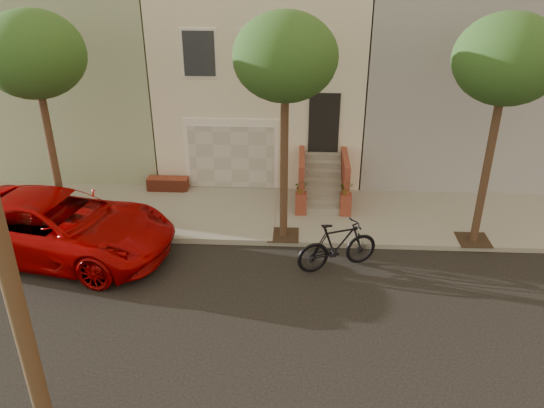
{
  "coord_description": "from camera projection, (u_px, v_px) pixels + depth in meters",
  "views": [
    {
      "loc": [
        1.39,
        -9.86,
        7.94
      ],
      "look_at": [
        0.71,
        3.0,
        1.6
      ],
      "focal_mm": 35.46,
      "sensor_mm": 36.0,
      "label": 1
    }
  ],
  "objects": [
    {
      "name": "ground",
      "position": [
        234.0,
        323.0,
        12.4
      ],
      "size": [
        90.0,
        90.0,
        0.0
      ],
      "primitive_type": "plane",
      "color": "black",
      "rests_on": "ground"
    },
    {
      "name": "sidewalk",
      "position": [
        254.0,
        214.0,
        17.16
      ],
      "size": [
        40.0,
        3.7,
        0.15
      ],
      "primitive_type": "cube",
      "color": "gray",
      "rests_on": "ground"
    },
    {
      "name": "house_row",
      "position": [
        265.0,
        64.0,
        20.82
      ],
      "size": [
        33.1,
        11.7,
        7.0
      ],
      "color": "beige",
      "rests_on": "sidewalk"
    },
    {
      "name": "tree_left",
      "position": [
        34.0,
        56.0,
        13.84
      ],
      "size": [
        2.7,
        2.57,
        6.3
      ],
      "color": "#2D2116",
      "rests_on": "sidewalk"
    },
    {
      "name": "tree_mid",
      "position": [
        285.0,
        59.0,
        13.53
      ],
      "size": [
        2.7,
        2.57,
        6.3
      ],
      "color": "#2D2116",
      "rests_on": "sidewalk"
    },
    {
      "name": "tree_right",
      "position": [
        507.0,
        61.0,
        13.27
      ],
      "size": [
        2.7,
        2.57,
        6.3
      ],
      "color": "#2D2116",
      "rests_on": "sidewalk"
    },
    {
      "name": "pickup_truck",
      "position": [
        58.0,
        226.0,
        14.74
      ],
      "size": [
        6.82,
        4.05,
        1.78
      ],
      "primitive_type": "imported",
      "rotation": [
        0.0,
        0.0,
        1.39
      ],
      "color": "#9F0304",
      "rests_on": "ground"
    },
    {
      "name": "motorcycle",
      "position": [
        338.0,
        245.0,
        14.2
      ],
      "size": [
        2.35,
        1.45,
        1.37
      ],
      "primitive_type": "imported",
      "rotation": [
        0.0,
        0.0,
        1.95
      ],
      "color": "black",
      "rests_on": "ground"
    }
  ]
}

